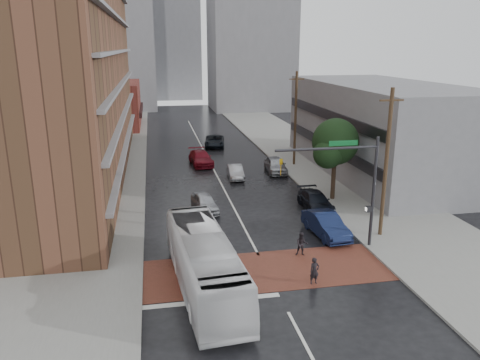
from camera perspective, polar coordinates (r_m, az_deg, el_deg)
ground at (r=27.10m, az=3.49°, el=-11.42°), size 160.00×160.00×0.00m
crosswalk at (r=27.52m, az=3.23°, el=-10.93°), size 14.00×5.00×0.02m
sidewalk_west at (r=50.17m, az=-16.54°, el=1.03°), size 9.00×90.00×0.15m
sidewalk_east at (r=52.85m, az=9.07°, el=2.24°), size 9.00×90.00×0.15m
apartment_block at (r=48.00m, az=-21.12°, el=16.82°), size 10.00×44.00×28.00m
storefront_west at (r=78.05m, az=-15.11°, el=8.86°), size 8.00×16.00×7.00m
building_east at (r=49.44m, az=16.74°, el=6.05°), size 11.00×26.00×9.00m
distant_tower_west at (r=101.68m, az=-15.84°, el=17.42°), size 18.00×16.00×32.00m
distant_tower_east at (r=97.54m, az=1.34°, el=19.25°), size 16.00×14.00×36.00m
distant_tower_center at (r=118.46m, az=-7.98°, el=15.63°), size 12.00×10.00×24.00m
street_tree at (r=38.98m, az=11.54°, el=4.23°), size 4.20×4.10×6.90m
signal_mast at (r=29.43m, az=13.57°, el=0.31°), size 6.50×0.30×7.20m
utility_pole_near at (r=31.91m, az=17.39°, el=1.98°), size 1.60×0.26×10.00m
utility_pole_far at (r=50.10m, az=6.77°, el=7.48°), size 1.60×0.26×10.00m
transit_bus at (r=24.93m, az=-4.37°, el=-10.01°), size 3.49×11.32×3.10m
pedestrian_a at (r=26.06m, az=9.06°, el=-10.90°), size 0.60×0.44×1.52m
pedestrian_b at (r=29.25m, az=7.53°, el=-7.76°), size 0.86×0.75×1.50m
car_travel_a at (r=36.66m, az=-4.33°, el=-2.78°), size 2.16×4.23×1.38m
car_travel_b at (r=45.68m, az=-0.58°, el=1.01°), size 1.57×4.00×1.30m
car_travel_c at (r=51.08m, az=-4.80°, el=2.69°), size 2.59×5.40×1.52m
suv_travel at (r=60.36m, az=-3.12°, el=4.76°), size 3.19×5.52×1.45m
car_parked_near at (r=32.44m, az=10.43°, el=-5.38°), size 2.15×4.91×1.57m
car_parked_mid at (r=37.40m, az=9.20°, el=-2.56°), size 1.98×4.79×1.39m
car_parked_far at (r=47.90m, az=4.35°, el=1.85°), size 2.12×4.76×1.59m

